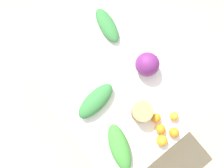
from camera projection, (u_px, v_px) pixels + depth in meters
ground_plane at (112, 99)px, 2.40m from camera, size 8.00×8.00×0.00m
dining_table at (112, 87)px, 1.78m from camera, size 1.26×0.94×0.73m
cabbage_purple at (147, 64)px, 1.62m from camera, size 0.18×0.18×0.18m
paper_bag at (142, 112)px, 1.57m from camera, size 0.15×0.15×0.13m
greens_bunch_scallion at (96, 101)px, 1.60m from camera, size 0.19×0.35×0.10m
greens_bunch_kale at (107, 25)px, 1.75m from camera, size 0.34×0.18×0.08m
greens_bunch_beet_tops at (119, 147)px, 1.54m from camera, size 0.36×0.24×0.09m
orange_0 at (161, 129)px, 1.57m from camera, size 0.07×0.07×0.07m
orange_1 at (156, 118)px, 1.59m from camera, size 0.07×0.07×0.07m
orange_2 at (162, 141)px, 1.55m from camera, size 0.08×0.08×0.08m
orange_3 at (174, 116)px, 1.60m from camera, size 0.07×0.07×0.07m
orange_4 at (174, 133)px, 1.57m from camera, size 0.07×0.07×0.07m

